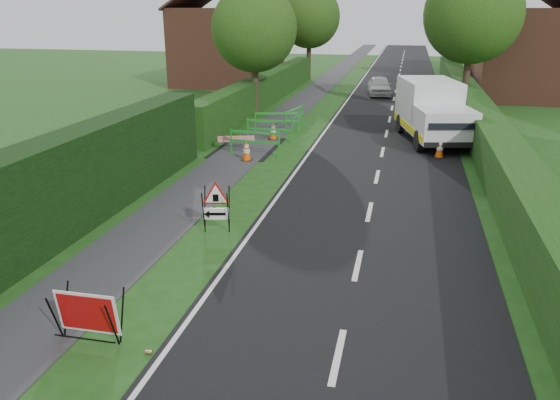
{
  "coord_description": "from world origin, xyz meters",
  "views": [
    {
      "loc": [
        3.3,
        -10.21,
        5.49
      ],
      "look_at": [
        0.36,
        2.47,
        0.9
      ],
      "focal_mm": 35.0,
      "sensor_mm": 36.0,
      "label": 1
    }
  ],
  "objects_px": {
    "works_van": "(432,110)",
    "hatchback_car": "(379,86)",
    "triangle_sign": "(215,203)",
    "red_rect_sign": "(87,314)"
  },
  "relations": [
    {
      "from": "hatchback_car",
      "to": "works_van",
      "type": "bearing_deg",
      "value": -84.26
    },
    {
      "from": "works_van",
      "to": "hatchback_car",
      "type": "bearing_deg",
      "value": 89.61
    },
    {
      "from": "triangle_sign",
      "to": "hatchback_car",
      "type": "relative_size",
      "value": 0.32
    },
    {
      "from": "works_van",
      "to": "hatchback_car",
      "type": "xyz_separation_m",
      "value": [
        -2.95,
        12.84,
        -0.73
      ]
    },
    {
      "from": "red_rect_sign",
      "to": "hatchback_car",
      "type": "xyz_separation_m",
      "value": [
        3.21,
        29.97,
        0.07
      ]
    },
    {
      "from": "red_rect_sign",
      "to": "works_van",
      "type": "relative_size",
      "value": 0.19
    },
    {
      "from": "works_van",
      "to": "hatchback_car",
      "type": "relative_size",
      "value": 1.63
    },
    {
      "from": "red_rect_sign",
      "to": "hatchback_car",
      "type": "bearing_deg",
      "value": 83.16
    },
    {
      "from": "works_van",
      "to": "hatchback_car",
      "type": "height_order",
      "value": "works_van"
    },
    {
      "from": "triangle_sign",
      "to": "hatchback_car",
      "type": "distance_m",
      "value": 25.0
    }
  ]
}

